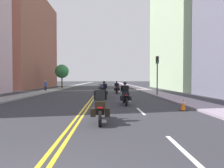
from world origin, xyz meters
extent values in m
plane|color=#2F2E34|center=(0.00, 48.00, 0.00)|extent=(264.00, 264.00, 0.00)
cube|color=gray|center=(-7.75, 48.00, 0.06)|extent=(2.39, 144.00, 0.12)
cube|color=gray|center=(7.75, 48.00, 0.06)|extent=(2.39, 144.00, 0.12)
cube|color=yellow|center=(-0.12, 48.00, 0.00)|extent=(0.12, 132.00, 0.01)
cube|color=yellow|center=(0.12, 48.00, 0.00)|extent=(0.12, 132.00, 0.01)
cube|color=silver|center=(3.28, 2.00, 0.00)|extent=(0.14, 2.40, 0.01)
cube|color=silver|center=(3.28, 8.00, 0.00)|extent=(0.14, 2.40, 0.01)
cube|color=silver|center=(3.28, 14.00, 0.00)|extent=(0.14, 2.40, 0.01)
cube|color=silver|center=(3.28, 20.00, 0.00)|extent=(0.14, 2.40, 0.01)
cube|color=silver|center=(3.28, 26.00, 0.00)|extent=(0.14, 2.40, 0.01)
cube|color=silver|center=(3.28, 32.00, 0.00)|extent=(0.14, 2.40, 0.01)
cube|color=silver|center=(3.28, 38.00, 0.00)|extent=(0.14, 2.40, 0.01)
cube|color=silver|center=(3.28, 44.00, 0.00)|extent=(0.14, 2.40, 0.01)
cube|color=silver|center=(3.28, 50.00, 0.00)|extent=(0.14, 2.40, 0.01)
cube|color=silver|center=(3.28, 56.00, 0.00)|extent=(0.14, 2.40, 0.01)
cube|color=brown|center=(-15.19, 37.96, 9.75)|extent=(6.46, 21.35, 19.50)
cube|color=#2D3847|center=(-18.44, 37.96, 4.87)|extent=(0.04, 17.94, 0.90)
cube|color=#2D3847|center=(-18.44, 37.96, 10.24)|extent=(0.04, 17.94, 0.90)
cube|color=#2D3847|center=(-18.44, 37.96, 15.60)|extent=(0.04, 17.94, 0.90)
cube|color=#A9C39C|center=(16.15, 33.50, 13.29)|extent=(8.38, 20.32, 26.58)
cube|color=#2D3847|center=(20.35, 33.50, 6.64)|extent=(0.04, 17.07, 0.90)
cube|color=#2D3847|center=(20.35, 33.50, 11.52)|extent=(0.04, 17.07, 0.90)
cube|color=#2D3847|center=(20.35, 33.50, 16.39)|extent=(0.04, 17.07, 0.90)
cylinder|color=black|center=(1.03, 6.09, 0.33)|extent=(0.14, 0.66, 0.66)
cylinder|color=black|center=(1.07, 4.52, 0.33)|extent=(0.14, 0.66, 0.66)
cube|color=silver|center=(1.03, 6.09, 0.68)|extent=(0.15, 0.32, 0.04)
cube|color=black|center=(1.05, 5.30, 0.61)|extent=(0.35, 1.20, 0.40)
cube|color=black|center=(1.06, 4.60, 0.83)|extent=(0.41, 0.37, 0.28)
cube|color=red|center=(1.07, 4.41, 0.75)|extent=(0.20, 0.03, 0.06)
cube|color=black|center=(0.78, 4.83, 0.51)|extent=(0.21, 0.44, 0.32)
cube|color=black|center=(1.34, 4.84, 0.51)|extent=(0.21, 0.44, 0.32)
cube|color=#B2C1CC|center=(1.04, 5.81, 0.99)|extent=(0.36, 0.13, 0.36)
cube|color=black|center=(1.05, 5.25, 1.10)|extent=(0.41, 0.27, 0.57)
cylinder|color=black|center=(0.81, 5.40, 1.15)|extent=(0.11, 0.28, 0.45)
cylinder|color=black|center=(1.29, 5.41, 1.15)|extent=(0.11, 0.28, 0.45)
sphere|color=black|center=(1.05, 5.28, 1.52)|extent=(0.26, 0.26, 0.26)
cylinder|color=black|center=(2.63, 11.72, 0.33)|extent=(0.13, 0.66, 0.65)
cylinder|color=black|center=(2.67, 10.17, 0.33)|extent=(0.13, 0.66, 0.65)
cube|color=silver|center=(2.63, 11.72, 0.67)|extent=(0.15, 0.32, 0.04)
cube|color=black|center=(2.65, 10.94, 0.61)|extent=(0.35, 1.18, 0.40)
cube|color=black|center=(2.67, 10.25, 0.83)|extent=(0.41, 0.37, 0.28)
cube|color=red|center=(2.68, 10.06, 0.75)|extent=(0.20, 0.04, 0.06)
cube|color=black|center=(2.38, 10.47, 0.51)|extent=(0.21, 0.44, 0.32)
cube|color=black|center=(2.94, 10.49, 0.51)|extent=(0.21, 0.44, 0.32)
cube|color=#B2C1CC|center=(2.64, 11.44, 0.99)|extent=(0.36, 0.13, 0.36)
cube|color=black|center=(2.65, 10.89, 1.10)|extent=(0.41, 0.27, 0.59)
cylinder|color=black|center=(2.41, 11.04, 1.15)|extent=(0.11, 0.28, 0.45)
cylinder|color=black|center=(2.89, 11.05, 1.15)|extent=(0.11, 0.28, 0.45)
sphere|color=black|center=(2.65, 10.92, 1.54)|extent=(0.26, 0.26, 0.26)
cylinder|color=black|center=(1.10, 17.06, 0.33)|extent=(0.15, 0.66, 0.65)
cylinder|color=black|center=(1.05, 15.43, 0.33)|extent=(0.15, 0.66, 0.65)
cube|color=silver|center=(1.10, 17.06, 0.67)|extent=(0.15, 0.32, 0.04)
cube|color=black|center=(1.08, 16.25, 0.61)|extent=(0.36, 1.25, 0.40)
cube|color=black|center=(1.05, 15.51, 0.83)|extent=(0.41, 0.37, 0.28)
cube|color=red|center=(1.05, 15.32, 0.75)|extent=(0.20, 0.04, 0.06)
cube|color=black|center=(0.78, 15.76, 0.51)|extent=(0.21, 0.45, 0.32)
cube|color=black|center=(1.34, 15.75, 0.51)|extent=(0.21, 0.45, 0.32)
cube|color=#B2C1CC|center=(1.09, 16.77, 0.99)|extent=(0.36, 0.13, 0.36)
cube|color=black|center=(1.07, 16.20, 1.11)|extent=(0.41, 0.27, 0.60)
cylinder|color=black|center=(0.84, 16.35, 1.16)|extent=(0.11, 0.28, 0.45)
cylinder|color=black|center=(1.32, 16.34, 1.16)|extent=(0.11, 0.28, 0.45)
sphere|color=black|center=(1.08, 16.23, 1.54)|extent=(0.26, 0.26, 0.26)
cylinder|color=black|center=(2.67, 23.12, 0.34)|extent=(0.12, 0.68, 0.68)
cylinder|color=black|center=(2.67, 21.55, 0.34)|extent=(0.12, 0.68, 0.68)
cube|color=silver|center=(2.67, 23.12, 0.70)|extent=(0.14, 0.32, 0.04)
cube|color=black|center=(2.67, 22.33, 0.62)|extent=(0.32, 1.19, 0.40)
cube|color=black|center=(2.67, 21.63, 0.84)|extent=(0.40, 0.36, 0.28)
cube|color=red|center=(2.67, 21.44, 0.76)|extent=(0.20, 0.03, 0.06)
cube|color=black|center=(2.39, 21.87, 0.52)|extent=(0.20, 0.44, 0.32)
cube|color=black|center=(2.95, 21.87, 0.52)|extent=(0.20, 0.44, 0.32)
cube|color=#B2C1CC|center=(2.67, 22.83, 1.00)|extent=(0.36, 0.12, 0.36)
cube|color=black|center=(2.67, 22.28, 1.07)|extent=(0.40, 0.26, 0.50)
cylinder|color=black|center=(2.43, 22.43, 1.12)|extent=(0.10, 0.28, 0.45)
cylinder|color=black|center=(2.91, 22.43, 1.12)|extent=(0.10, 0.28, 0.45)
sphere|color=black|center=(2.67, 22.31, 1.46)|extent=(0.26, 0.26, 0.26)
cube|color=black|center=(5.81, 8.18, 0.01)|extent=(0.37, 0.37, 0.03)
cone|color=orange|center=(5.81, 8.18, 0.39)|extent=(0.29, 0.29, 0.71)
cylinder|color=white|center=(5.81, 8.18, 0.47)|extent=(0.20, 0.20, 0.08)
cylinder|color=black|center=(6.95, 18.17, 1.82)|extent=(0.12, 0.12, 3.64)
cube|color=black|center=(6.95, 18.17, 3.99)|extent=(0.28, 0.28, 0.80)
sphere|color=green|center=(6.95, 18.02, 3.71)|extent=(0.18, 0.18, 0.18)
cube|color=#222339|center=(-8.14, 26.91, 0.39)|extent=(0.30, 0.22, 0.79)
cube|color=#304FB1|center=(-8.14, 26.91, 1.10)|extent=(0.38, 0.25, 0.62)
sphere|color=tan|center=(-8.14, 26.91, 1.53)|extent=(0.22, 0.22, 0.22)
cylinder|color=#4C3522|center=(-7.36, 34.45, 1.24)|extent=(0.24, 0.24, 2.47)
sphere|color=#327B41|center=(-7.36, 34.45, 3.39)|extent=(2.64, 2.64, 2.64)
camera|label=1|loc=(1.31, -2.80, 1.83)|focal=30.52mm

